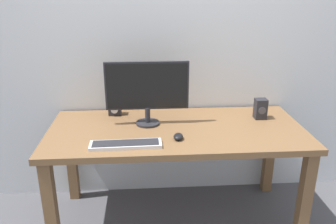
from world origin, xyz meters
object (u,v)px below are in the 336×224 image
speaker_right (260,109)px  audio_controller (115,108)px  keyboard_primary (126,144)px  desk (176,141)px  mouse (178,137)px  monitor (147,89)px

speaker_right → audio_controller: bearing=171.9°
keyboard_primary → audio_controller: audio_controller is taller
desk → mouse: bearing=-91.9°
audio_controller → keyboard_primary: bearing=-79.3°
keyboard_primary → mouse: mouse is taller
mouse → speaker_right: (0.64, 0.32, 0.06)m
monitor → audio_controller: (-0.25, 0.20, -0.20)m
mouse → monitor: bearing=135.7°
keyboard_primary → mouse: 0.34m
desk → monitor: 0.42m
desk → monitor: (-0.20, 0.10, 0.35)m
monitor → desk: bearing=-25.8°
audio_controller → mouse: bearing=-47.6°
speaker_right → keyboard_primary: bearing=-157.4°
keyboard_primary → speaker_right: (0.97, 0.40, 0.06)m
keyboard_primary → mouse: (0.33, 0.08, 0.01)m
desk → monitor: size_ratio=3.06×
desk → keyboard_primary: (-0.34, -0.26, 0.11)m
desk → audio_controller: 0.55m
monitor → keyboard_primary: bearing=-111.4°
speaker_right → audio_controller: size_ratio=1.31×
mouse → audio_controller: (-0.44, 0.48, 0.04)m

